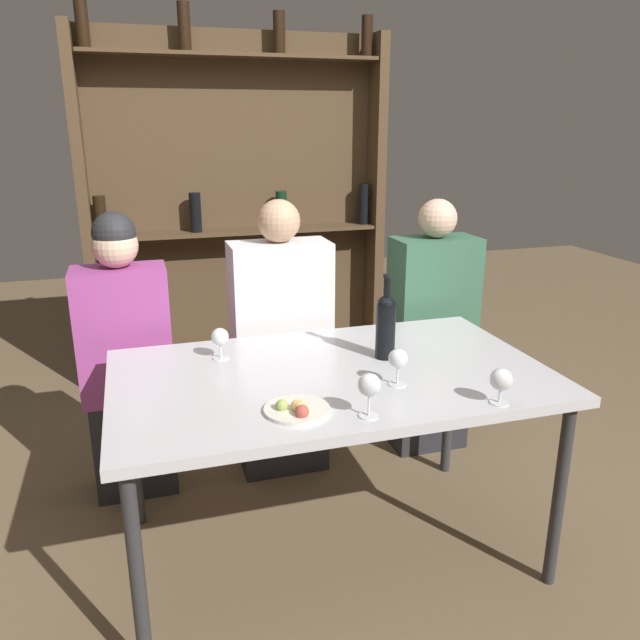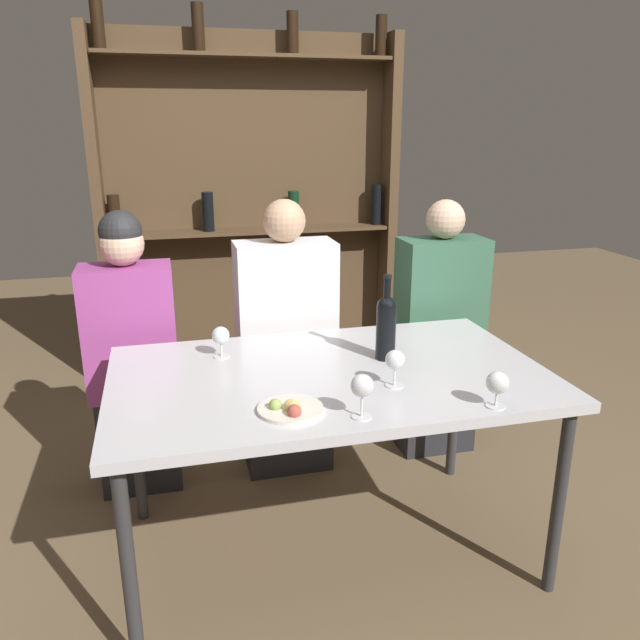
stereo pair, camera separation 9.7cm
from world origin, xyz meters
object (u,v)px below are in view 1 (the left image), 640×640
wine_glass_0 (368,386)px  food_plate_0 (297,409)px  wine_bottle (386,323)px  wine_glass_1 (398,360)px  wine_glass_2 (501,380)px  seated_person_left (127,365)px  seated_person_center (281,349)px  wine_glass_3 (220,338)px  seated_person_right (431,336)px

wine_glass_0 → food_plate_0: wine_glass_0 is taller
wine_bottle → wine_glass_1: 0.26m
wine_glass_2 → seated_person_left: 1.56m
wine_glass_1 → seated_person_center: seated_person_center is taller
wine_glass_3 → seated_person_right: seated_person_right is taller
wine_bottle → seated_person_right: seated_person_right is taller
seated_person_left → seated_person_center: (0.67, 0.00, -0.00)m
wine_bottle → wine_glass_0: bearing=-118.4°
wine_glass_0 → wine_glass_3: 0.70m
wine_glass_0 → wine_glass_1: (0.18, 0.19, -0.01)m
wine_bottle → wine_glass_0: size_ratio=2.32×
seated_person_left → wine_bottle: bearing=-32.2°
seated_person_left → seated_person_right: same height
wine_glass_1 → seated_person_center: 0.89m
wine_glass_2 → seated_person_right: bearing=74.0°
wine_glass_2 → seated_person_left: seated_person_left is taller
seated_person_left → wine_glass_3: bearing=-50.6°
wine_glass_2 → wine_glass_0: bearing=175.6°
food_plate_0 → seated_person_center: bearing=79.5°
wine_bottle → wine_glass_0: (-0.24, -0.44, -0.04)m
wine_bottle → seated_person_right: bearing=50.0°
wine_glass_0 → seated_person_right: bearing=54.6°
wine_bottle → food_plate_0: 0.57m
food_plate_0 → seated_person_center: (0.18, 0.94, -0.16)m
wine_glass_2 → wine_bottle: bearing=111.8°
wine_glass_1 → wine_glass_0: bearing=-133.2°
wine_glass_0 → wine_glass_2: wine_glass_0 is taller
wine_glass_1 → wine_glass_3: (-0.53, 0.41, -0.01)m
wine_glass_1 → wine_glass_3: bearing=142.0°
food_plate_0 → wine_glass_0: bearing=-23.7°
seated_person_center → seated_person_right: (0.75, 0.00, -0.01)m
wine_glass_3 → wine_glass_1: bearing=-38.0°
wine_glass_3 → seated_person_left: size_ratio=0.10×
wine_glass_3 → seated_person_center: (0.33, 0.42, -0.23)m
wine_glass_0 → food_plate_0: bearing=156.3°
wine_glass_0 → seated_person_center: (-0.02, 1.03, -0.25)m
wine_glass_0 → wine_glass_1: bearing=46.8°
wine_glass_1 → wine_glass_2: (0.25, -0.22, -0.01)m
wine_bottle → wine_glass_0: wine_bottle is taller
food_plate_0 → seated_person_right: size_ratio=0.16×
wine_glass_0 → seated_person_center: size_ratio=0.11×
wine_glass_0 → seated_person_center: bearing=91.1°
wine_glass_2 → seated_person_center: 1.17m
wine_glass_0 → wine_glass_1: 0.26m
food_plate_0 → seated_person_right: seated_person_right is taller
wine_bottle → wine_glass_2: 0.51m
wine_glass_1 → seated_person_center: bearing=103.5°
seated_person_right → seated_person_left: bearing=-180.0°
food_plate_0 → seated_person_left: (-0.50, 0.94, -0.16)m
wine_glass_1 → food_plate_0: 0.40m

